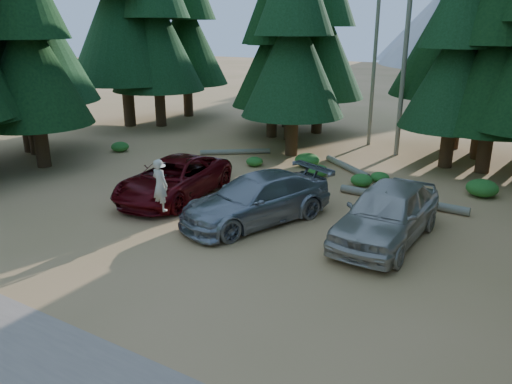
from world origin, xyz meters
The scene contains 19 objects.
ground centered at (0.00, 0.00, 0.00)m, with size 160.00×160.00×0.00m, color olive.
forest_belt_north centered at (0.00, 15.00, 0.00)m, with size 36.00×7.00×22.00m, color black, non-canonical shape.
forest_belt_west centered at (-15.50, 4.00, 0.00)m, with size 6.00×22.00×22.00m, color black, non-canonical shape.
snag_front centered at (0.80, 14.50, 6.00)m, with size 0.24×0.24×12.00m, color gray.
snag_back centered at (-1.20, 16.00, 5.00)m, with size 0.20×0.20×10.00m, color gray.
red_pickup centered at (-4.67, 3.27, 0.77)m, with size 2.55×5.53×1.54m, color #53070B.
silver_minivan_center centered at (-0.65, 2.80, 0.81)m, with size 2.26×5.57×1.62m, color #919398.
silver_minivan_right centered at (3.63, 3.54, 0.91)m, with size 2.15×5.35×1.82m, color #B8B0A3.
frisbee_player centered at (-3.36, 1.05, 1.34)m, with size 0.71×0.53×1.79m.
log_left centered at (-6.43, 10.26, 0.13)m, with size 0.26×0.26×3.66m, color gray.
log_mid centered at (-0.36, 10.50, 0.14)m, with size 0.29×0.29×3.51m, color gray.
log_right centered at (3.12, 7.19, 0.16)m, with size 0.31×0.31×4.89m, color gray.
shrub_far_left centered at (-4.38, 8.82, 0.22)m, with size 0.80×0.80×0.44m, color #21621D.
shrub_left centered at (-2.17, 10.00, 0.33)m, with size 1.18×1.18×0.65m, color #21621D.
shrub_center_left centered at (-1.06, 8.81, 0.26)m, with size 0.93×0.93×0.51m, color #21621D.
shrub_center_right centered at (1.57, 9.37, 0.22)m, with size 0.80×0.80×0.44m, color #21621D.
shrub_right centered at (1.08, 8.48, 0.25)m, with size 0.91×0.91×0.50m, color #21621D.
shrub_far_right centered at (5.60, 9.66, 0.34)m, with size 1.22×1.22×0.67m, color #21621D.
shrub_edge_west centered at (-12.04, 7.59, 0.26)m, with size 0.93×0.93×0.51m, color #21621D.
Camera 1 is at (7.59, -10.89, 6.42)m, focal length 35.00 mm.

